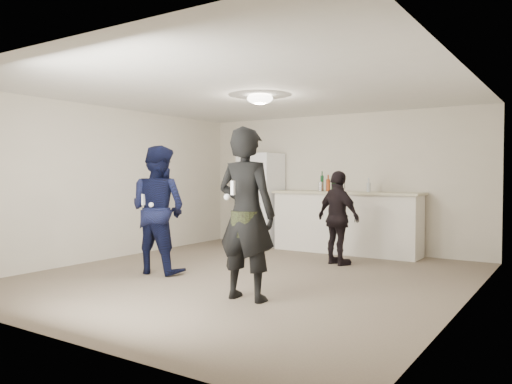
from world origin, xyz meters
The scene contains 21 objects.
floor centered at (0.00, 0.00, 0.00)m, with size 6.00×6.00×0.00m, color #6B5B4C.
ceiling centered at (0.00, 0.00, 2.50)m, with size 6.00×6.00×0.00m, color silver.
wall_back centered at (0.00, 3.00, 1.25)m, with size 6.00×6.00×0.00m, color beige.
wall_front centered at (0.00, -3.00, 1.25)m, with size 6.00×6.00×0.00m, color beige.
wall_left centered at (-2.75, 0.00, 1.25)m, with size 6.00×6.00×0.00m, color beige.
wall_right centered at (2.75, 0.00, 1.25)m, with size 6.00×6.00×0.00m, color beige.
counter centered at (0.28, 2.67, 0.53)m, with size 2.60×0.56×1.05m, color white.
counter_top centered at (0.28, 2.67, 1.07)m, with size 2.68×0.64×0.04m, color beige.
fridge centered at (-1.46, 2.60, 0.90)m, with size 0.70×0.70×1.80m, color white.
fridge_handle centered at (-1.18, 2.23, 1.30)m, with size 0.02×0.02×0.60m, color #B8B9BD.
ceiling_dome centered at (0.00, 0.30, 2.45)m, with size 0.36×0.36×0.16m, color white.
shaker centered at (-0.20, 2.66, 1.18)m, with size 0.08×0.08×0.17m, color silver.
man centered at (-1.24, -0.44, 0.90)m, with size 0.87×0.68×1.80m, color #0F1541.
woman centered at (0.67, -1.03, 0.96)m, with size 0.70×0.46×1.91m, color black.
camo_shorts centered at (0.67, -1.03, 0.85)m, with size 0.34×0.34×0.28m, color #2A3518.
spectator centered at (0.65, 1.53, 0.73)m, with size 0.85×0.35×1.45m, color black.
remote_man centered at (-1.24, -0.72, 1.05)m, with size 0.04×0.04×0.15m, color silver.
nunchuk_man centered at (-1.12, -0.69, 0.98)m, with size 0.07×0.07×0.07m, color white.
remote_woman centered at (0.67, -1.28, 1.25)m, with size 0.04×0.04×0.15m, color white.
nunchuk_woman centered at (0.57, -1.25, 1.15)m, with size 0.07×0.07×0.07m, color white.
bottle_cluster centered at (0.06, 2.71, 1.20)m, with size 0.97×0.14×0.28m.
Camera 1 is at (3.77, -5.57, 1.39)m, focal length 35.00 mm.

